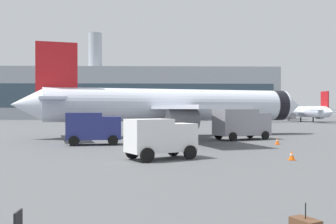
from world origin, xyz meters
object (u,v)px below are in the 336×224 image
object	(u,v)px
airplane_at_gate	(173,105)
airplane_taxiing	(304,112)
cargo_van	(160,137)
safety_cone_near	(277,141)
fuel_truck	(241,123)
safety_cone_mid	(292,155)
service_truck	(93,127)

from	to	relation	value
airplane_at_gate	airplane_taxiing	distance (m)	62.89
airplane_at_gate	cargo_van	size ratio (longest dim) A/B	7.30
airplane_taxiing	cargo_van	distance (m)	82.01
airplane_at_gate	cargo_van	world-z (taller)	airplane_at_gate
safety_cone_near	fuel_truck	bearing A→B (deg)	109.70
airplane_taxiing	airplane_at_gate	bearing A→B (deg)	-124.59
safety_cone_mid	fuel_truck	bearing A→B (deg)	88.64
fuel_truck	airplane_taxiing	bearing A→B (deg)	63.38
service_truck	safety_cone_mid	world-z (taller)	service_truck
cargo_van	safety_cone_near	world-z (taller)	cargo_van
safety_cone_near	safety_cone_mid	distance (m)	11.02
airplane_at_gate	safety_cone_near	world-z (taller)	airplane_at_gate
airplane_taxiing	service_truck	xyz separation A→B (m)	(-43.35, -62.72, -0.95)
airplane_taxiing	cargo_van	size ratio (longest dim) A/B	5.19
safety_cone_mid	service_truck	bearing A→B (deg)	142.51
fuel_truck	safety_cone_mid	xyz separation A→B (m)	(-0.39, -16.48, -1.47)
airplane_at_gate	safety_cone_near	size ratio (longest dim) A/B	55.77
airplane_taxiing	fuel_truck	size ratio (longest dim) A/B	3.88
service_truck	fuel_truck	bearing A→B (deg)	20.61
airplane_taxiing	service_truck	bearing A→B (deg)	-124.65
airplane_at_gate	airplane_taxiing	world-z (taller)	airplane_at_gate
airplane_taxiing	safety_cone_near	size ratio (longest dim) A/B	39.62
airplane_taxiing	safety_cone_mid	world-z (taller)	airplane_taxiing
safety_cone_near	safety_cone_mid	size ratio (longest dim) A/B	1.03
airplane_at_gate	service_truck	size ratio (longest dim) A/B	6.93
airplane_at_gate	service_truck	bearing A→B (deg)	-124.96
airplane_at_gate	fuel_truck	bearing A→B (deg)	-37.71
airplane_at_gate	fuel_truck	distance (m)	9.08
airplane_at_gate	service_truck	xyz separation A→B (m)	(-7.66, -10.95, -2.05)
service_truck	safety_cone_near	size ratio (longest dim) A/B	8.05
safety_cone_near	cargo_van	bearing A→B (deg)	-136.84
airplane_taxiing	safety_cone_near	bearing A→B (deg)	-112.93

